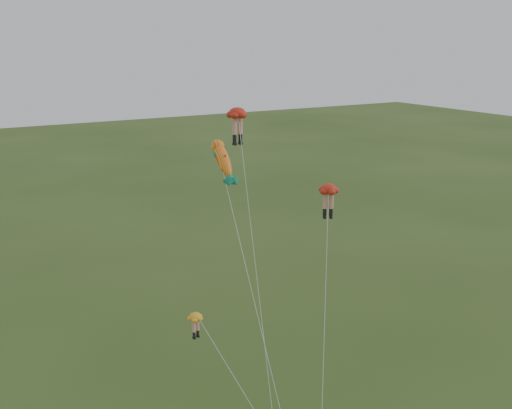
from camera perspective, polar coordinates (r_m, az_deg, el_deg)
legs_kite_red_high at (r=38.53m, az=-1.84°, el=8.43°), size 3.74×10.88×19.04m
legs_kite_red_mid at (r=38.93m, az=7.25°, el=0.95°), size 7.27×9.41×14.00m
legs_kite_yellow at (r=35.59m, az=-5.70°, el=-11.86°), size 2.99×8.91×7.34m
fish_kite at (r=35.77m, az=-3.33°, el=4.47°), size 1.51×11.90×17.57m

